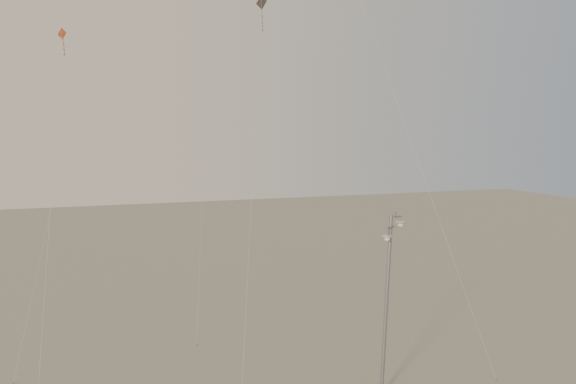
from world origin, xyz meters
name	(u,v)px	position (x,y,z in m)	size (l,w,h in m)	color
street_lamp	(388,299)	(4.38, 0.24, 4.83)	(1.51, 1.00, 9.06)	gray
kite_1	(259,62)	(1.11, 10.99, 17.23)	(5.65, 14.63, 21.90)	#292422
kite_3	(56,130)	(-10.52, 6.83, 12.98)	(1.49, 12.67, 18.48)	maroon
kite_4	(365,16)	(5.75, 5.76, 19.33)	(6.76, 8.67, 26.62)	#292422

